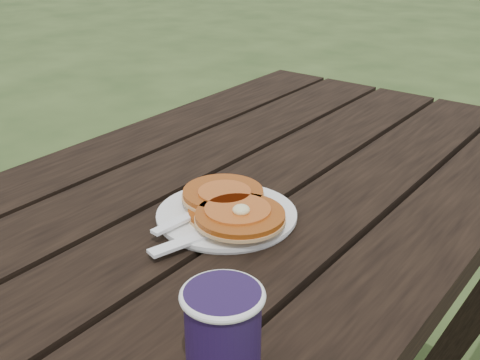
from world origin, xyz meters
The scene contains 5 objects.
plate centered at (0.05, 0.12, 0.76)m, with size 0.20×0.20×0.01m, color white.
pancake_stack centered at (0.06, 0.12, 0.77)m, with size 0.19×0.17×0.04m.
knife centered at (0.07, 0.05, 0.76)m, with size 0.02×0.18×0.01m, color white.
fork centered at (0.02, 0.06, 0.77)m, with size 0.03×0.16×0.01m, color white, non-canonical shape.
coffee_cup centered at (0.25, -0.14, 0.81)m, with size 0.08×0.08×0.11m.
Camera 1 is at (0.54, -0.50, 1.18)m, focal length 45.00 mm.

